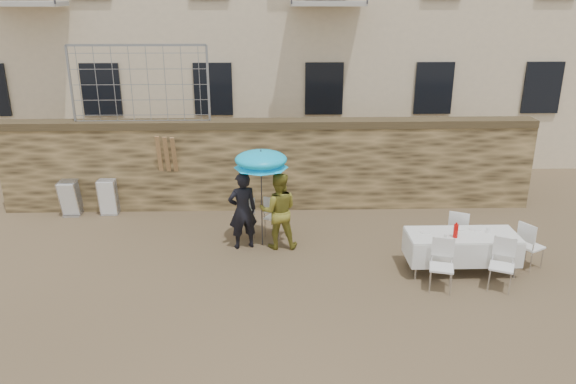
{
  "coord_description": "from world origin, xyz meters",
  "views": [
    {
      "loc": [
        0.11,
        -8.29,
        5.17
      ],
      "look_at": [
        0.4,
        2.2,
        1.4
      ],
      "focal_mm": 35.0,
      "sensor_mm": 36.0,
      "label": 1
    }
  ],
  "objects_px": {
    "couple_chair_right": "(276,216)",
    "table_chair_side": "(530,245)",
    "umbrella": "(261,163)",
    "man_suit": "(243,211)",
    "soda_bottle": "(456,231)",
    "table_chair_back": "(459,231)",
    "woman_dress": "(278,211)",
    "table_chair_front_left": "(442,266)",
    "chair_stack_left": "(73,195)",
    "couple_chair_left": "(244,216)",
    "banquet_table": "(463,236)",
    "table_chair_front_right": "(502,265)",
    "chair_stack_right": "(110,195)"
  },
  "relations": [
    {
      "from": "man_suit",
      "to": "umbrella",
      "type": "bearing_deg",
      "value": 176.78
    },
    {
      "from": "umbrella",
      "to": "man_suit",
      "type": "bearing_deg",
      "value": -165.96
    },
    {
      "from": "soda_bottle",
      "to": "table_chair_front_left",
      "type": "xyz_separation_m",
      "value": [
        -0.4,
        -0.6,
        -0.43
      ]
    },
    {
      "from": "umbrella",
      "to": "couple_chair_left",
      "type": "bearing_deg",
      "value": 131.63
    },
    {
      "from": "table_chair_front_left",
      "to": "chair_stack_left",
      "type": "relative_size",
      "value": 1.04
    },
    {
      "from": "umbrella",
      "to": "chair_stack_left",
      "type": "distance_m",
      "value": 5.25
    },
    {
      "from": "couple_chair_left",
      "to": "table_chair_front_right",
      "type": "height_order",
      "value": "same"
    },
    {
      "from": "couple_chair_left",
      "to": "man_suit",
      "type": "bearing_deg",
      "value": 73.07
    },
    {
      "from": "umbrella",
      "to": "table_chair_front_left",
      "type": "relative_size",
      "value": 2.05
    },
    {
      "from": "umbrella",
      "to": "chair_stack_right",
      "type": "bearing_deg",
      "value": 152.39
    },
    {
      "from": "table_chair_side",
      "to": "soda_bottle",
      "type": "bearing_deg",
      "value": 69.13
    },
    {
      "from": "man_suit",
      "to": "woman_dress",
      "type": "distance_m",
      "value": 0.75
    },
    {
      "from": "umbrella",
      "to": "couple_chair_right",
      "type": "bearing_deg",
      "value": 56.31
    },
    {
      "from": "couple_chair_right",
      "to": "chair_stack_left",
      "type": "relative_size",
      "value": 1.04
    },
    {
      "from": "couple_chair_right",
      "to": "chair_stack_left",
      "type": "bearing_deg",
      "value": 15.09
    },
    {
      "from": "table_chair_side",
      "to": "chair_stack_right",
      "type": "bearing_deg",
      "value": 41.09
    },
    {
      "from": "table_chair_front_left",
      "to": "chair_stack_left",
      "type": "height_order",
      "value": "table_chair_front_left"
    },
    {
      "from": "couple_chair_right",
      "to": "banquet_table",
      "type": "distance_m",
      "value": 3.98
    },
    {
      "from": "woman_dress",
      "to": "couple_chair_right",
      "type": "bearing_deg",
      "value": -85.16
    },
    {
      "from": "table_chair_back",
      "to": "table_chair_side",
      "type": "height_order",
      "value": "same"
    },
    {
      "from": "soda_bottle",
      "to": "chair_stack_right",
      "type": "xyz_separation_m",
      "value": [
        -7.45,
        3.39,
        -0.45
      ]
    },
    {
      "from": "couple_chair_right",
      "to": "chair_stack_left",
      "type": "xyz_separation_m",
      "value": [
        -4.96,
        1.52,
        -0.02
      ]
    },
    {
      "from": "couple_chair_right",
      "to": "table_chair_front_left",
      "type": "height_order",
      "value": "same"
    },
    {
      "from": "table_chair_front_left",
      "to": "soda_bottle",
      "type": "bearing_deg",
      "value": 71.67
    },
    {
      "from": "couple_chair_left",
      "to": "couple_chair_right",
      "type": "relative_size",
      "value": 1.0
    },
    {
      "from": "umbrella",
      "to": "table_chair_back",
      "type": "xyz_separation_m",
      "value": [
        4.08,
        -0.47,
        -1.37
      ]
    },
    {
      "from": "man_suit",
      "to": "umbrella",
      "type": "relative_size",
      "value": 0.85
    },
    {
      "from": "table_chair_front_left",
      "to": "table_chair_front_right",
      "type": "distance_m",
      "value": 1.1
    },
    {
      "from": "umbrella",
      "to": "woman_dress",
      "type": "bearing_deg",
      "value": -15.95
    },
    {
      "from": "woman_dress",
      "to": "couple_chair_right",
      "type": "distance_m",
      "value": 0.65
    },
    {
      "from": "soda_bottle",
      "to": "table_chair_side",
      "type": "xyz_separation_m",
      "value": [
        1.6,
        0.25,
        -0.43
      ]
    },
    {
      "from": "man_suit",
      "to": "table_chair_back",
      "type": "height_order",
      "value": "man_suit"
    },
    {
      "from": "man_suit",
      "to": "chair_stack_left",
      "type": "relative_size",
      "value": 1.82
    },
    {
      "from": "soda_bottle",
      "to": "table_chair_front_left",
      "type": "bearing_deg",
      "value": -123.69
    },
    {
      "from": "banquet_table",
      "to": "table_chair_front_left",
      "type": "distance_m",
      "value": 0.99
    },
    {
      "from": "umbrella",
      "to": "banquet_table",
      "type": "xyz_separation_m",
      "value": [
        3.88,
        -1.27,
        -1.12
      ]
    },
    {
      "from": "umbrella",
      "to": "table_chair_front_left",
      "type": "xyz_separation_m",
      "value": [
        3.28,
        -2.02,
        -1.37
      ]
    },
    {
      "from": "soda_bottle",
      "to": "table_chair_back",
      "type": "bearing_deg",
      "value": 67.17
    },
    {
      "from": "man_suit",
      "to": "table_chair_side",
      "type": "relative_size",
      "value": 1.75
    },
    {
      "from": "woman_dress",
      "to": "umbrella",
      "type": "distance_m",
      "value": 1.09
    },
    {
      "from": "couple_chair_left",
      "to": "soda_bottle",
      "type": "distance_m",
      "value": 4.51
    },
    {
      "from": "man_suit",
      "to": "chair_stack_left",
      "type": "height_order",
      "value": "man_suit"
    },
    {
      "from": "table_chair_front_left",
      "to": "chair_stack_right",
      "type": "height_order",
      "value": "table_chair_front_left"
    },
    {
      "from": "couple_chair_right",
      "to": "table_chair_side",
      "type": "relative_size",
      "value": 1.0
    },
    {
      "from": "table_chair_front_left",
      "to": "table_chair_back",
      "type": "bearing_deg",
      "value": 78.06
    },
    {
      "from": "couple_chair_left",
      "to": "banquet_table",
      "type": "relative_size",
      "value": 0.46
    },
    {
      "from": "banquet_table",
      "to": "table_chair_front_right",
      "type": "xyz_separation_m",
      "value": [
        0.5,
        -0.75,
        -0.25
      ]
    },
    {
      "from": "table_chair_front_left",
      "to": "table_chair_side",
      "type": "bearing_deg",
      "value": 38.39
    },
    {
      "from": "table_chair_back",
      "to": "chair_stack_right",
      "type": "distance_m",
      "value": 8.22
    },
    {
      "from": "man_suit",
      "to": "umbrella",
      "type": "height_order",
      "value": "umbrella"
    }
  ]
}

